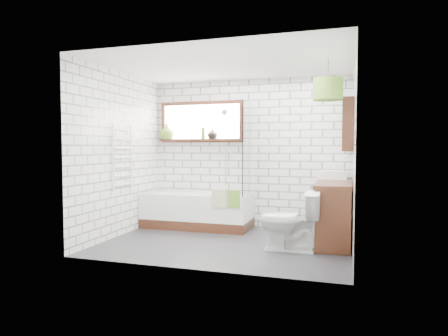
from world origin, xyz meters
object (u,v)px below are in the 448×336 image
(vanity, at_px, (334,212))
(bathtub, at_px, (197,210))
(basin, at_px, (332,175))
(toilet, at_px, (290,220))
(pendant, at_px, (328,89))

(vanity, bearing_deg, bathtub, 170.71)
(bathtub, bearing_deg, vanity, -9.29)
(bathtub, bearing_deg, basin, 3.47)
(bathtub, xyz_separation_m, vanity, (2.25, -0.37, 0.14))
(vanity, bearing_deg, toilet, -127.78)
(basin, bearing_deg, bathtub, -176.53)
(toilet, bearing_deg, bathtub, -122.79)
(bathtub, relative_size, toilet, 2.27)
(pendant, bearing_deg, vanity, 80.85)
(vanity, bearing_deg, pendant, -99.15)
(bathtub, distance_m, pendant, 2.96)
(pendant, bearing_deg, basin, 88.45)
(vanity, distance_m, pendant, 1.76)
(vanity, height_order, pendant, pendant)
(bathtub, height_order, toilet, toilet)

